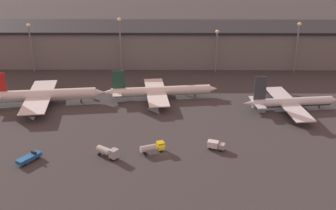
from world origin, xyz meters
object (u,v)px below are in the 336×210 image
object	(u,v)px
service_vehicle_2	(108,152)
service_vehicle_4	(29,158)
airplane_1	(160,91)
service_vehicle_1	(153,147)
service_vehicle_3	(215,145)
airplane_2	(291,102)
airplane_0	(43,95)

from	to	relation	value
service_vehicle_2	service_vehicle_4	world-z (taller)	service_vehicle_2
airplane_1	service_vehicle_2	xyz separation A→B (m)	(-14.40, -46.90, -1.35)
airplane_1	service_vehicle_1	xyz separation A→B (m)	(-0.97, -43.99, -1.43)
service_vehicle_3	service_vehicle_4	distance (m)	56.35
service_vehicle_1	service_vehicle_3	world-z (taller)	service_vehicle_1
airplane_2	service_vehicle_1	xyz separation A→B (m)	(-50.85, -33.36, -1.25)
airplane_0	service_vehicle_2	xyz separation A→B (m)	(30.73, -40.56, -1.95)
airplane_0	airplane_1	xyz separation A→B (m)	(45.14, 6.34, -0.61)
airplane_0	service_vehicle_2	world-z (taller)	airplane_0
airplane_2	service_vehicle_1	world-z (taller)	airplane_2
airplane_1	service_vehicle_3	distance (m)	45.82
airplane_0	service_vehicle_2	bearing A→B (deg)	-59.74
service_vehicle_4	service_vehicle_2	bearing A→B (deg)	-49.10
airplane_2	airplane_0	bearing A→B (deg)	170.52
service_vehicle_1	service_vehicle_4	distance (m)	36.81
service_vehicle_3	service_vehicle_1	bearing A→B (deg)	-155.12
airplane_0	airplane_1	distance (m)	45.59
airplane_1	service_vehicle_4	world-z (taller)	airplane_1
airplane_0	airplane_1	bearing A→B (deg)	1.09
airplane_2	service_vehicle_1	size ratio (longest dim) A/B	4.80
airplane_2	service_vehicle_2	world-z (taller)	airplane_2
service_vehicle_2	airplane_0	bearing A→B (deg)	162.01
service_vehicle_3	service_vehicle_4	bearing A→B (deg)	-153.31
airplane_0	service_vehicle_1	bearing A→B (deg)	-47.34
airplane_2	service_vehicle_2	xyz separation A→B (m)	(-64.28, -36.27, -1.16)
service_vehicle_2	service_vehicle_4	size ratio (longest dim) A/B	0.95
service_vehicle_1	airplane_1	bearing A→B (deg)	67.17
airplane_1	service_vehicle_1	distance (m)	44.02
airplane_2	service_vehicle_4	distance (m)	95.57
airplane_0	airplane_2	bearing A→B (deg)	-9.48
service_vehicle_1	service_vehicle_4	world-z (taller)	service_vehicle_1
service_vehicle_3	service_vehicle_4	size ratio (longest dim) A/B	0.75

